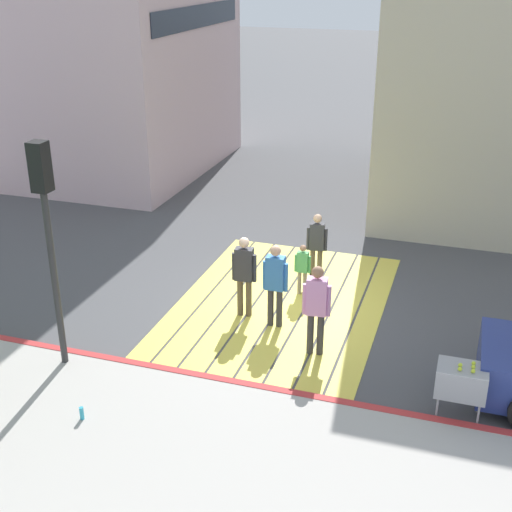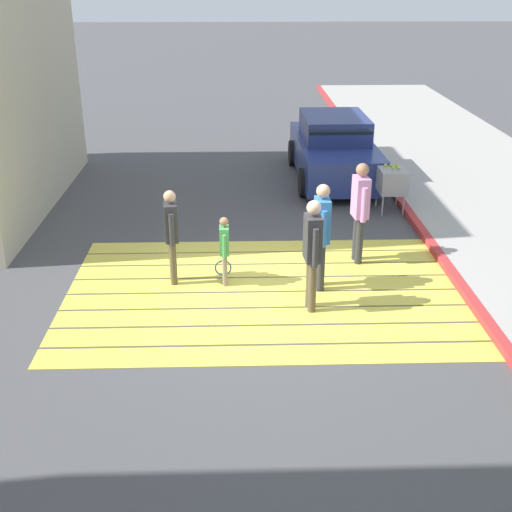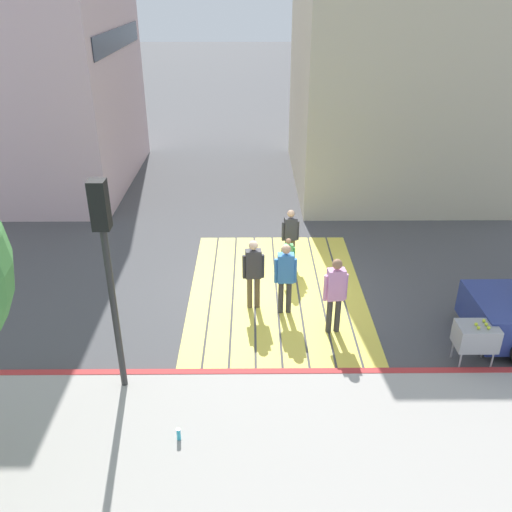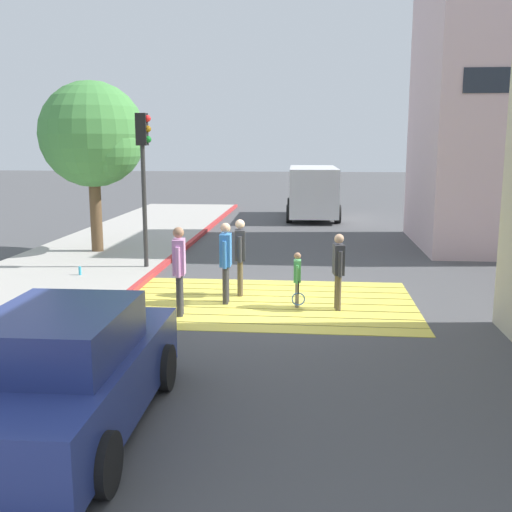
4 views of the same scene
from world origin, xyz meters
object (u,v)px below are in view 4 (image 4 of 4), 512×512
at_px(van_down_street, 313,191).
at_px(pedestrian_child_with_racket, 297,277).
at_px(car_parked_near_curb, 66,374).
at_px(traffic_light_corner, 144,159).
at_px(pedestrian_adult_side, 240,252).
at_px(water_bottle, 80,271).
at_px(pedestrian_teen_behind, 179,265).
at_px(tennis_ball_cart, 72,318).
at_px(pedestrian_adult_lead, 226,257).
at_px(street_tree, 95,137).
at_px(pedestrian_adult_trailing, 338,266).

height_order(van_down_street, pedestrian_child_with_racket, van_down_street).
xyz_separation_m(car_parked_near_curb, traffic_light_corner, (-1.58, 9.38, 2.30)).
bearing_deg(van_down_street, car_parked_near_curb, -97.73).
height_order(car_parked_near_curb, pedestrian_child_with_racket, car_parked_near_curb).
relative_size(pedestrian_adult_side, pedestrian_child_with_racket, 1.48).
relative_size(van_down_street, traffic_light_corner, 1.24).
bearing_deg(water_bottle, pedestrian_teen_behind, -42.81).
xyz_separation_m(car_parked_near_curb, water_bottle, (-3.02, 8.17, -0.50)).
bearing_deg(pedestrian_child_with_racket, van_down_street, 88.95).
bearing_deg(water_bottle, traffic_light_corner, 40.22).
distance_m(tennis_ball_cart, pedestrian_adult_lead, 4.23).
relative_size(pedestrian_adult_lead, pedestrian_child_with_racket, 1.49).
relative_size(van_down_street, pedestrian_teen_behind, 2.88).
bearing_deg(street_tree, pedestrian_adult_trailing, -38.52).
height_order(street_tree, pedestrian_teen_behind, street_tree).
distance_m(pedestrian_adult_side, pedestrian_teen_behind, 2.04).
xyz_separation_m(car_parked_near_curb, pedestrian_adult_side, (1.30, 6.89, 0.30)).
xyz_separation_m(pedestrian_adult_lead, pedestrian_child_with_racket, (1.56, -0.18, -0.37)).
bearing_deg(pedestrian_teen_behind, pedestrian_adult_trailing, 13.30).
height_order(car_parked_near_curb, pedestrian_teen_behind, pedestrian_teen_behind).
relative_size(street_tree, pedestrian_child_with_racket, 4.44).
height_order(tennis_ball_cart, water_bottle, tennis_ball_cart).
height_order(van_down_street, tennis_ball_cart, van_down_street).
bearing_deg(street_tree, van_down_street, 56.35).
height_order(street_tree, tennis_ball_cart, street_tree).
height_order(water_bottle, pedestrian_adult_lead, pedestrian_adult_lead).
distance_m(pedestrian_adult_lead, pedestrian_teen_behind, 1.31).
bearing_deg(traffic_light_corner, pedestrian_adult_side, -40.91).
xyz_separation_m(pedestrian_adult_trailing, pedestrian_child_with_racket, (-0.86, 0.10, -0.28)).
xyz_separation_m(water_bottle, pedestrian_adult_side, (4.32, -1.28, 0.80)).
bearing_deg(pedestrian_adult_trailing, pedestrian_child_with_racket, 173.59).
bearing_deg(van_down_street, pedestrian_child_with_racket, -91.05).
distance_m(car_parked_near_curb, pedestrian_teen_behind, 5.14).
height_order(van_down_street, traffic_light_corner, traffic_light_corner).
bearing_deg(pedestrian_adult_side, pedestrian_adult_lead, -107.24).
bearing_deg(car_parked_near_curb, street_tree, 107.63).
distance_m(car_parked_near_curb, street_tree, 12.50).
distance_m(traffic_light_corner, pedestrian_teen_behind, 5.05).
bearing_deg(tennis_ball_cart, pedestrian_adult_side, 63.71).
height_order(pedestrian_adult_lead, pedestrian_adult_side, pedestrian_adult_lead).
bearing_deg(car_parked_near_curb, tennis_ball_cart, 110.34).
bearing_deg(street_tree, car_parked_near_curb, -72.37).
bearing_deg(pedestrian_adult_lead, water_bottle, 153.76).
xyz_separation_m(van_down_street, pedestrian_child_with_racket, (-0.28, -15.54, -0.61)).
bearing_deg(pedestrian_adult_lead, pedestrian_child_with_racket, -6.42).
distance_m(water_bottle, pedestrian_adult_trailing, 6.94).
height_order(car_parked_near_curb, traffic_light_corner, traffic_light_corner).
xyz_separation_m(car_parked_near_curb, pedestrian_child_with_racket, (2.63, 5.98, -0.07)).
relative_size(tennis_ball_cart, pedestrian_adult_trailing, 0.63).
height_order(water_bottle, pedestrian_adult_side, pedestrian_adult_side).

